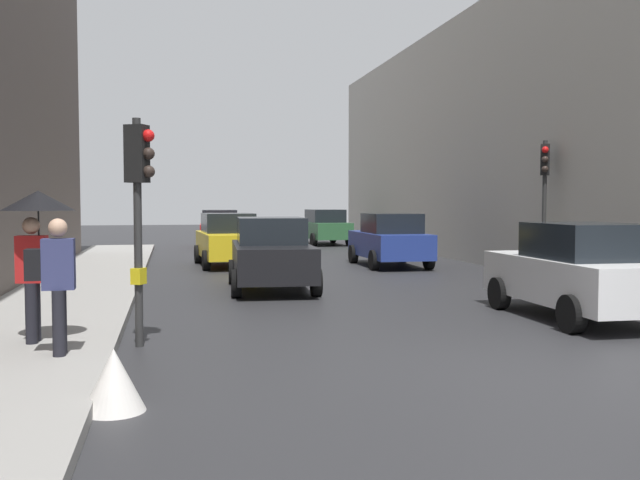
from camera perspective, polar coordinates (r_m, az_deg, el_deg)
ground_plane at (r=9.63m, az=18.36°, el=-9.95°), size 120.00×120.00×0.00m
sidewalk_kerb at (r=14.42m, az=-20.29°, el=-5.36°), size 2.74×40.00×0.16m
building_facade_right at (r=28.42m, az=23.41°, el=7.49°), size 12.00×35.70×8.93m
traffic_light_mid_street at (r=20.44m, az=17.43°, el=4.26°), size 0.36×0.45×3.80m
traffic_light_near_right at (r=10.84m, az=-14.20°, el=3.90°), size 0.45×0.35×3.36m
car_blue_van at (r=23.89m, az=5.58°, el=0.00°), size 2.05×4.21×1.76m
car_green_estate at (r=36.01m, az=0.33°, el=1.04°), size 2.26×4.32×1.76m
car_dark_suv at (r=17.50m, az=-3.88°, el=-1.10°), size 2.21×4.30×1.76m
car_red_sedan at (r=34.17m, az=-7.98°, el=0.90°), size 2.19×4.29×1.76m
car_yellow_taxi at (r=24.08m, az=-7.27°, el=0.02°), size 2.21×4.30×1.76m
car_white_compact at (r=13.89m, az=19.93°, el=-2.36°), size 2.07×4.22×1.76m
pedestrian_with_umbrella at (r=10.80m, az=-21.63°, el=1.23°), size 1.00×1.00×2.14m
pedestrian_with_grey_backpack at (r=9.86m, az=-20.32°, el=-2.84°), size 0.61×0.36×1.77m
warning_sign_triangle at (r=7.74m, az=-16.06°, el=-10.65°), size 0.64×0.64×0.65m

